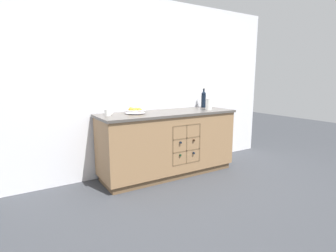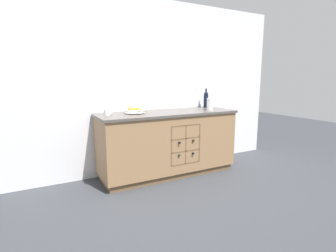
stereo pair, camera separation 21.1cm
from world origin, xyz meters
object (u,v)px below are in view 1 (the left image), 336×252
object	(u,v)px
ceramic_mug	(108,113)
white_pitcher	(209,104)
fruit_bowl	(135,111)
standing_wine_bottle	(204,99)

from	to	relation	value
ceramic_mug	white_pitcher	bearing A→B (deg)	-6.96
fruit_bowl	white_pitcher	distance (m)	1.15
white_pitcher	ceramic_mug	distance (m)	1.53
standing_wine_bottle	white_pitcher	bearing A→B (deg)	-116.60
white_pitcher	ceramic_mug	xyz separation A→B (m)	(-1.52, 0.19, -0.05)
white_pitcher	standing_wine_bottle	size ratio (longest dim) A/B	0.58
ceramic_mug	standing_wine_bottle	world-z (taller)	standing_wine_bottle
ceramic_mug	standing_wine_bottle	bearing A→B (deg)	5.03
fruit_bowl	standing_wine_bottle	size ratio (longest dim) A/B	0.95
fruit_bowl	ceramic_mug	xyz separation A→B (m)	(-0.39, -0.01, 0.00)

